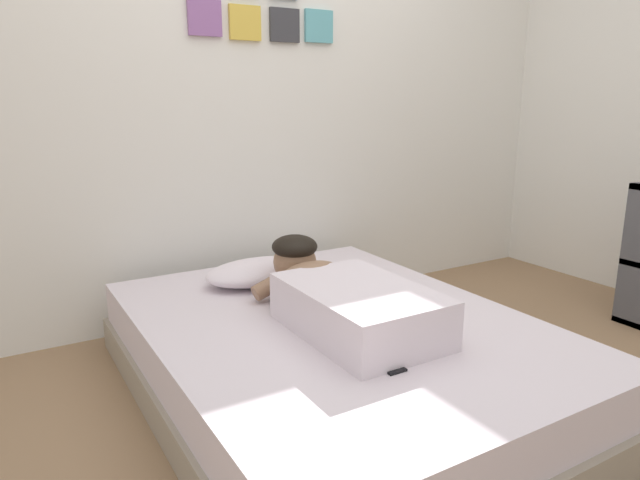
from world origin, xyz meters
name	(u,v)px	position (x,y,z in m)	size (l,w,h in m)	color
ground_plane	(415,404)	(0.00, 0.00, 0.00)	(12.03, 12.03, 0.00)	#8C6B4C
back_wall	(261,83)	(0.00, 1.35, 1.25)	(4.02, 0.12, 2.50)	silver
bed	(335,357)	(-0.23, 0.23, 0.16)	(1.43, 1.91, 0.32)	gray
pillow	(259,272)	(-0.29, 0.81, 0.38)	(0.52, 0.32, 0.11)	silver
person_lying	(339,295)	(-0.22, 0.22, 0.43)	(0.43, 0.92, 0.27)	silver
coffee_cup	(335,280)	(-0.02, 0.56, 0.36)	(0.12, 0.09, 0.07)	white
cell_phone	(386,364)	(-0.30, -0.19, 0.33)	(0.07, 0.14, 0.01)	black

